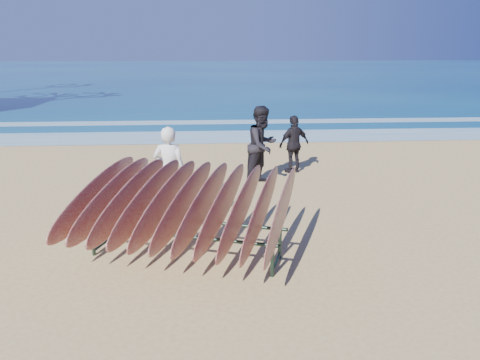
{
  "coord_description": "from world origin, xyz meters",
  "views": [
    {
      "loc": [
        -0.56,
        -7.34,
        3.3
      ],
      "look_at": [
        0.0,
        0.8,
        0.95
      ],
      "focal_mm": 35.0,
      "sensor_mm": 36.0,
      "label": 1
    }
  ],
  "objects_px": {
    "person_dark_a": "(262,145)",
    "person_dark_b": "(294,144)",
    "surfboard_rack": "(184,203)",
    "person_white": "(169,170)"
  },
  "relations": [
    {
      "from": "surfboard_rack",
      "to": "person_dark_a",
      "type": "height_order",
      "value": "person_dark_a"
    },
    {
      "from": "person_white",
      "to": "person_dark_a",
      "type": "height_order",
      "value": "person_dark_a"
    },
    {
      "from": "person_dark_a",
      "to": "person_dark_b",
      "type": "xyz_separation_m",
      "value": [
        0.96,
        0.98,
        -0.19
      ]
    },
    {
      "from": "surfboard_rack",
      "to": "person_white",
      "type": "bearing_deg",
      "value": 118.88
    },
    {
      "from": "person_white",
      "to": "person_dark_a",
      "type": "distance_m",
      "value": 2.87
    },
    {
      "from": "surfboard_rack",
      "to": "person_white",
      "type": "height_order",
      "value": "person_white"
    },
    {
      "from": "person_dark_a",
      "to": "person_dark_b",
      "type": "bearing_deg",
      "value": 1.68
    },
    {
      "from": "person_dark_a",
      "to": "person_white",
      "type": "bearing_deg",
      "value": 179.19
    },
    {
      "from": "surfboard_rack",
      "to": "person_white",
      "type": "relative_size",
      "value": 2.19
    },
    {
      "from": "surfboard_rack",
      "to": "person_dark_b",
      "type": "bearing_deg",
      "value": 80.68
    }
  ]
}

